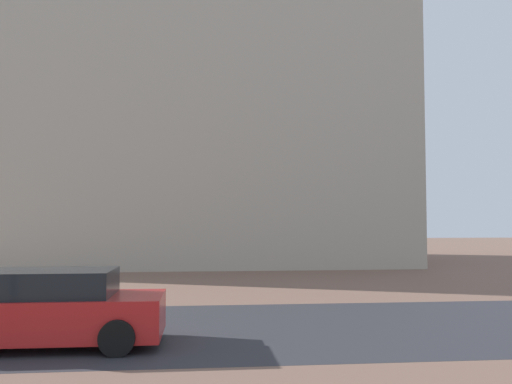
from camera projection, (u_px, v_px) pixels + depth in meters
ground_plane at (264, 325)px, 12.17m from camera, size 120.00×120.00×0.00m
street_asphalt_strip at (265, 327)px, 11.93m from camera, size 120.00×6.41×0.00m
landmark_building at (173, 93)px, 31.79m from camera, size 24.98×13.41×37.11m
car_red at (48, 309)px, 10.13m from camera, size 4.29×2.00×1.44m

